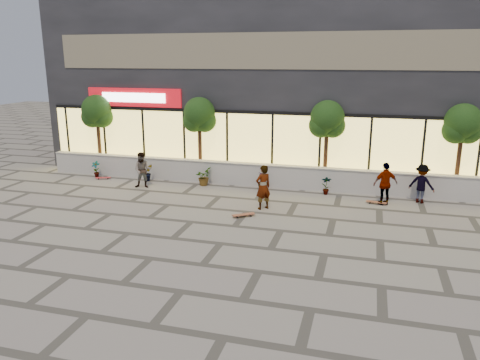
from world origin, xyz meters
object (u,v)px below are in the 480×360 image
(tree_east, at_px, (463,126))
(skater_center, at_px, (263,187))
(tree_mideast, at_px, (327,121))
(skater_right_near, at_px, (385,184))
(tree_midwest, at_px, (199,117))
(skateboard_right_near, at_px, (376,202))
(skateboard_center, at_px, (243,215))
(skater_right_far, at_px, (422,184))
(tree_west, at_px, (97,113))
(skater_left, at_px, (143,170))
(skateboard_left, at_px, (103,178))

(tree_east, height_order, skater_center, tree_east)
(tree_mideast, relative_size, skater_right_near, 2.28)
(tree_mideast, bearing_deg, skater_right_near, -38.51)
(tree_midwest, height_order, skateboard_right_near, tree_midwest)
(skater_right_near, height_order, skateboard_center, skater_right_near)
(tree_midwest, relative_size, skater_right_far, 2.47)
(skater_right_far, height_order, skateboard_center, skater_right_far)
(skater_right_near, height_order, skateboard_right_near, skater_right_near)
(tree_west, xyz_separation_m, tree_east, (17.00, 0.00, 0.00))
(tree_west, height_order, skateboard_center, tree_west)
(tree_west, xyz_separation_m, tree_mideast, (11.50, 0.00, 0.00))
(skateboard_center, bearing_deg, skater_right_far, -6.09)
(tree_midwest, bearing_deg, skateboard_right_near, -14.21)
(tree_west, height_order, skateboard_right_near, tree_west)
(tree_midwest, bearing_deg, tree_west, 180.00)
(tree_midwest, height_order, tree_mideast, same)
(skater_left, height_order, skater_right_far, skater_left)
(tree_east, relative_size, skateboard_center, 4.72)
(skateboard_left, bearing_deg, skater_left, -41.13)
(skater_center, bearing_deg, skater_right_near, 159.18)
(skater_right_near, height_order, skater_right_far, skater_right_near)
(skateboard_right_near, bearing_deg, tree_midwest, 177.16)
(skater_center, bearing_deg, tree_west, -65.34)
(tree_mideast, xyz_separation_m, skater_right_near, (2.58, -2.05, -2.13))
(skater_left, relative_size, skateboard_left, 2.25)
(skater_left, xyz_separation_m, skateboard_center, (5.42, -2.65, -0.73))
(skater_right_near, bearing_deg, skater_right_far, 178.65)
(tree_west, distance_m, skater_center, 10.51)
(tree_west, height_order, skater_left, tree_west)
(tree_east, bearing_deg, tree_mideast, 180.00)
(tree_west, bearing_deg, skateboard_center, -29.09)
(skater_center, height_order, skateboard_center, skater_center)
(skater_right_near, bearing_deg, skateboard_center, 4.57)
(skateboard_right_near, bearing_deg, tree_east, 44.58)
(tree_west, relative_size, tree_midwest, 1.00)
(tree_west, bearing_deg, skater_right_near, -8.29)
(skateboard_left, bearing_deg, skateboard_right_near, -25.53)
(skater_right_near, distance_m, skateboard_right_near, 0.83)
(tree_midwest, bearing_deg, skateboard_center, -54.87)
(tree_west, relative_size, skateboard_right_near, 4.69)
(tree_midwest, distance_m, skater_left, 3.73)
(skater_left, height_order, skater_right_near, skater_right_near)
(tree_mideast, height_order, skater_right_near, tree_mideast)
(tree_midwest, xyz_separation_m, skateboard_center, (3.54, -5.03, -2.90))
(skater_right_near, relative_size, skateboard_center, 2.07)
(skater_left, distance_m, skater_right_far, 11.92)
(skater_center, relative_size, skater_left, 1.08)
(skateboard_left, bearing_deg, tree_west, 101.21)
(tree_west, bearing_deg, skater_center, -22.33)
(skater_right_far, bearing_deg, skater_left, 25.65)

